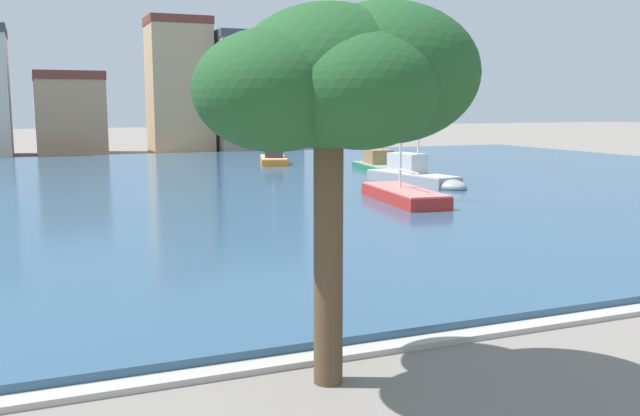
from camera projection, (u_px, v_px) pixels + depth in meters
name	position (u px, v px, depth m)	size (l,w,h in m)	color
harbor_water	(123.00, 190.00, 37.62)	(89.72, 53.74, 0.28)	#2D5170
quay_edge_coping	(304.00, 360.00, 12.85)	(89.72, 0.50, 0.12)	#ADA89E
sailboat_green	(382.00, 167.00, 47.58)	(3.00, 7.11, 7.85)	#236B42
sailboat_grey	(417.00, 178.00, 39.35)	(2.88, 7.54, 7.31)	#939399
sailboat_orange	(273.00, 160.00, 53.75)	(3.52, 6.64, 6.15)	orange
sailboat_red	(398.00, 196.00, 32.80)	(2.74, 7.48, 6.85)	red
shade_tree	(337.00, 83.00, 11.24)	(4.76, 4.26, 6.42)	brown
townhouse_wide_warehouse	(70.00, 113.00, 66.71)	(6.32, 7.61, 7.86)	tan
townhouse_end_terrace	(179.00, 85.00, 70.03)	(6.17, 5.34, 13.38)	tan
townhouse_corner_house	(254.00, 92.00, 72.74)	(8.66, 7.64, 12.09)	gray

